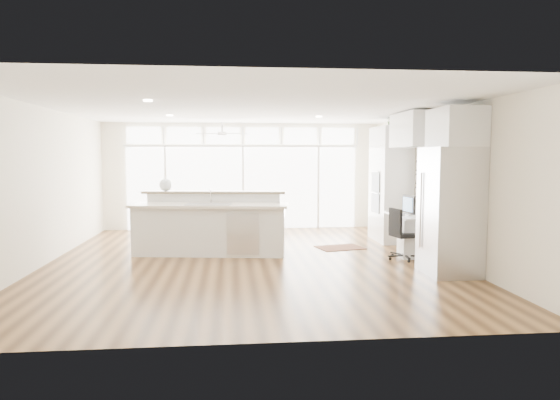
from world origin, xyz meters
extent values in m
cube|color=#492D16|center=(0.00, 0.00, -0.01)|extent=(7.00, 8.00, 0.02)
cube|color=white|center=(0.00, 0.00, 2.70)|extent=(7.00, 8.00, 0.02)
cube|color=white|center=(0.00, 4.00, 1.35)|extent=(7.00, 0.04, 2.70)
cube|color=white|center=(0.00, -4.00, 1.35)|extent=(7.00, 0.04, 2.70)
cube|color=white|center=(-3.50, 0.00, 1.35)|extent=(0.04, 8.00, 2.70)
cube|color=white|center=(3.50, 0.00, 1.35)|extent=(0.04, 8.00, 2.70)
cube|color=white|center=(0.00, 3.94, 1.05)|extent=(5.80, 0.06, 2.08)
cube|color=white|center=(0.00, 3.94, 2.38)|extent=(5.90, 0.06, 0.40)
cube|color=white|center=(3.46, 0.30, 1.55)|extent=(0.04, 0.85, 0.85)
cube|color=silver|center=(-0.50, 2.80, 2.48)|extent=(1.16, 1.16, 0.32)
cube|color=white|center=(0.00, 0.20, 2.68)|extent=(3.40, 3.00, 0.02)
cube|color=white|center=(3.17, 1.80, 1.25)|extent=(0.64, 1.20, 2.50)
cube|color=white|center=(3.13, 0.30, 0.38)|extent=(0.72, 1.30, 0.76)
cube|color=white|center=(3.17, 0.30, 2.35)|extent=(0.64, 1.30, 0.64)
cube|color=#BBBCC0|center=(3.11, -1.35, 1.00)|extent=(0.76, 0.90, 2.00)
cube|color=white|center=(3.17, -1.35, 2.30)|extent=(0.64, 0.90, 0.60)
cube|color=black|center=(3.46, 0.92, 1.40)|extent=(0.06, 0.22, 0.80)
cube|color=white|center=(-0.71, 0.66, 0.59)|extent=(3.08, 1.51, 1.17)
cube|color=#3B1D12|center=(1.89, 1.04, 0.01)|extent=(1.02, 0.84, 0.01)
cube|color=black|center=(2.82, -0.19, 0.46)|extent=(0.55, 0.52, 0.92)
sphere|color=white|center=(-1.59, 1.18, 1.30)|extent=(0.26, 0.26, 0.25)
cube|color=black|center=(3.05, 0.30, 0.95)|extent=(0.13, 0.46, 0.38)
cube|color=silver|center=(2.88, 0.30, 0.77)|extent=(0.16, 0.35, 0.02)
imported|color=#335524|center=(3.17, 1.80, 2.60)|extent=(0.24, 0.27, 0.21)
camera|label=1|loc=(-0.31, -8.82, 1.86)|focal=32.00mm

